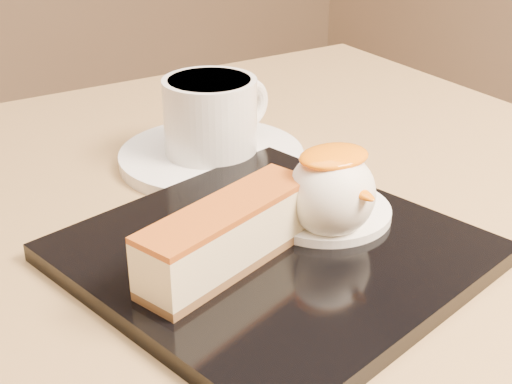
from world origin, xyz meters
TOP-DOWN VIEW (x-y plane):
  - dessert_plate at (0.04, 0.01)m, footprint 0.26×0.26m
  - cheesecake at (0.00, 0.00)m, footprint 0.13×0.07m
  - cream_smear at (0.09, 0.02)m, footprint 0.09×0.09m
  - ice_cream_scoop at (0.08, 0.00)m, footprint 0.06×0.06m
  - mango_sauce at (0.08, 0.00)m, footprint 0.05×0.04m
  - mint_sprig at (0.06, 0.05)m, footprint 0.03×0.02m
  - saucer at (0.08, 0.16)m, footprint 0.15×0.15m
  - coffee_cup at (0.08, 0.16)m, footprint 0.10×0.07m

SIDE VIEW (x-z plane):
  - saucer at x=0.08m, z-range 0.72..0.73m
  - dessert_plate at x=0.04m, z-range 0.72..0.73m
  - cream_smear at x=0.09m, z-range 0.73..0.74m
  - mint_sprig at x=0.06m, z-range 0.74..0.74m
  - cheesecake at x=0.00m, z-range 0.73..0.77m
  - ice_cream_scoop at x=0.08m, z-range 0.73..0.79m
  - coffee_cup at x=0.08m, z-range 0.73..0.79m
  - mango_sauce at x=0.08m, z-range 0.78..0.79m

